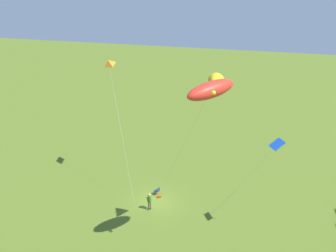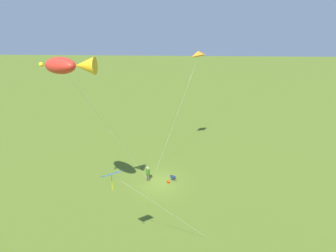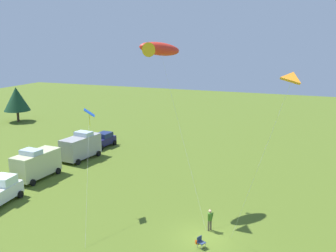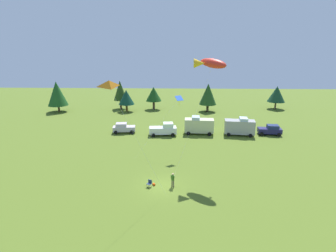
# 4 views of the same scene
# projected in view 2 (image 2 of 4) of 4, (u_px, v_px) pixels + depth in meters

# --- Properties ---
(ground_plane) EXTENTS (160.00, 160.00, 0.00)m
(ground_plane) POSITION_uv_depth(u_px,v_px,m) (160.00, 182.00, 28.40)
(ground_plane) COLOR #50661F
(person_kite_flyer) EXTENTS (0.51, 0.49, 1.74)m
(person_kite_flyer) POSITION_uv_depth(u_px,v_px,m) (148.00, 173.00, 28.18)
(person_kite_flyer) COLOR brown
(person_kite_flyer) RESTS_ON ground
(folding_chair) EXTENTS (0.64, 0.64, 0.82)m
(folding_chair) POSITION_uv_depth(u_px,v_px,m) (173.00, 177.00, 28.37)
(folding_chair) COLOR navy
(folding_chair) RESTS_ON ground
(backpack_on_grass) EXTENTS (0.37, 0.39, 0.22)m
(backpack_on_grass) POSITION_uv_depth(u_px,v_px,m) (168.00, 182.00, 28.22)
(backpack_on_grass) COLOR #BE3806
(backpack_on_grass) RESTS_ON ground
(kite_large_fish) EXTENTS (6.96, 7.75, 14.53)m
(kite_large_fish) POSITION_uv_depth(u_px,v_px,m) (66.00, 66.00, 17.45)
(kite_large_fish) COLOR red
(kite_large_fish) RESTS_ON ground
(kite_delta_orange) EXTENTS (5.44, 4.83, 13.09)m
(kite_delta_orange) POSITION_uv_depth(u_px,v_px,m) (198.00, 54.00, 28.39)
(kite_delta_orange) COLOR orange
(kite_delta_orange) RESTS_ON ground
(kite_diamond_blue) EXTENTS (7.19, 3.98, 8.80)m
(kite_diamond_blue) POSITION_uv_depth(u_px,v_px,m) (114.00, 177.00, 15.31)
(kite_diamond_blue) COLOR blue
(kite_diamond_blue) RESTS_ON ground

